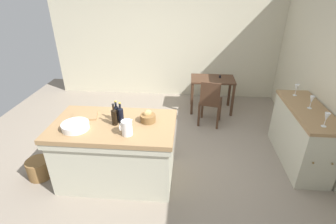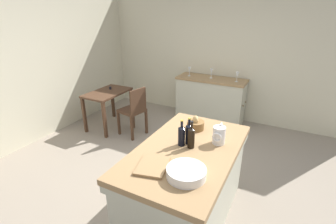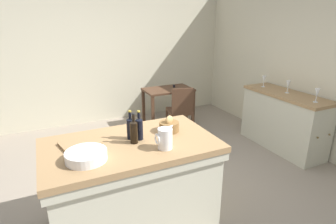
{
  "view_description": "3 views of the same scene",
  "coord_description": "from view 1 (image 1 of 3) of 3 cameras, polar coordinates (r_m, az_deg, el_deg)",
  "views": [
    {
      "loc": [
        0.51,
        -3.29,
        2.53
      ],
      "look_at": [
        0.23,
        0.01,
        0.81
      ],
      "focal_mm": 27.03,
      "sensor_mm": 36.0,
      "label": 1
    },
    {
      "loc": [
        -2.44,
        -1.35,
        2.19
      ],
      "look_at": [
        0.3,
        0.07,
        0.9
      ],
      "focal_mm": 26.42,
      "sensor_mm": 36.0,
      "label": 2
    },
    {
      "loc": [
        -1.09,
        -2.77,
        1.99
      ],
      "look_at": [
        0.33,
        0.27,
        0.83
      ],
      "focal_mm": 29.15,
      "sensor_mm": 36.0,
      "label": 3
    }
  ],
  "objects": [
    {
      "name": "ground_plane",
      "position": [
        4.19,
        -3.25,
        -9.8
      ],
      "size": [
        6.76,
        6.76,
        0.0
      ],
      "primitive_type": "plane",
      "color": "gray"
    },
    {
      "name": "cutting_board",
      "position": [
        3.61,
        -18.23,
        -0.82
      ],
      "size": [
        0.38,
        0.33,
        0.02
      ],
      "primitive_type": "cube",
      "rotation": [
        0.0,
        0.0,
        0.24
      ],
      "color": "#99754C",
      "rests_on": "island_table"
    },
    {
      "name": "island_table",
      "position": [
        3.57,
        -11.6,
        -8.27
      ],
      "size": [
        1.6,
        0.94,
        0.89
      ],
      "color": "#99754C",
      "rests_on": "ground"
    },
    {
      "name": "wash_bowl",
      "position": [
        3.34,
        -20.15,
        -2.99
      ],
      "size": [
        0.34,
        0.34,
        0.08
      ],
      "primitive_type": "cylinder",
      "color": "white",
      "rests_on": "island_table"
    },
    {
      "name": "wine_glass_far_left",
      "position": [
        3.69,
        32.14,
        -1.02
      ],
      "size": [
        0.07,
        0.07,
        0.19
      ],
      "color": "white",
      "rests_on": "side_cabinet"
    },
    {
      "name": "bread_basket",
      "position": [
        3.3,
        -4.56,
        -1.24
      ],
      "size": [
        0.2,
        0.2,
        0.17
      ],
      "color": "brown",
      "rests_on": "island_table"
    },
    {
      "name": "wine_bottle_dark",
      "position": [
        3.29,
        -10.61,
        -0.6
      ],
      "size": [
        0.07,
        0.07,
        0.29
      ],
      "color": "black",
      "rests_on": "island_table"
    },
    {
      "name": "wooden_chair",
      "position": [
        4.86,
        9.52,
        2.43
      ],
      "size": [
        0.48,
        0.48,
        0.92
      ],
      "color": "#472D1E",
      "rests_on": "ground"
    },
    {
      "name": "writing_desk",
      "position": [
        5.43,
        9.97,
        6.32
      ],
      "size": [
        0.9,
        0.56,
        0.78
      ],
      "color": "#472D1E",
      "rests_on": "ground"
    },
    {
      "name": "pitcher",
      "position": [
        3.04,
        -9.28,
        -3.49
      ],
      "size": [
        0.17,
        0.13,
        0.23
      ],
      "color": "white",
      "rests_on": "island_table"
    },
    {
      "name": "wall_back",
      "position": [
        6.04,
        -0.14,
        15.7
      ],
      "size": [
        5.32,
        0.12,
        2.6
      ],
      "primitive_type": "cube",
      "color": "beige",
      "rests_on": "ground"
    },
    {
      "name": "side_cabinet",
      "position": [
        4.35,
        27.87,
        -4.62
      ],
      "size": [
        0.52,
        1.41,
        0.91
      ],
      "color": "#99754C",
      "rests_on": "ground"
    },
    {
      "name": "wine_glass_middle",
      "position": [
        4.49,
        27.0,
        4.85
      ],
      "size": [
        0.07,
        0.07,
        0.18
      ],
      "color": "white",
      "rests_on": "side_cabinet"
    },
    {
      "name": "wine_bottle_green",
      "position": [
        3.27,
        -12.03,
        -0.96
      ],
      "size": [
        0.07,
        0.07,
        0.29
      ],
      "color": "black",
      "rests_on": "island_table"
    },
    {
      "name": "wine_glass_left",
      "position": [
        4.12,
        29.67,
        2.37
      ],
      "size": [
        0.07,
        0.07,
        0.19
      ],
      "color": "white",
      "rests_on": "side_cabinet"
    },
    {
      "name": "wine_bottle_amber",
      "position": [
        3.36,
        -11.54,
        -0.16
      ],
      "size": [
        0.07,
        0.07,
        0.28
      ],
      "color": "black",
      "rests_on": "island_table"
    },
    {
      "name": "wicker_hamper",
      "position": [
        4.15,
        -27.03,
        -11.27
      ],
      "size": [
        0.33,
        0.33,
        0.28
      ],
      "primitive_type": "cylinder",
      "color": "brown",
      "rests_on": "ground"
    }
  ]
}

